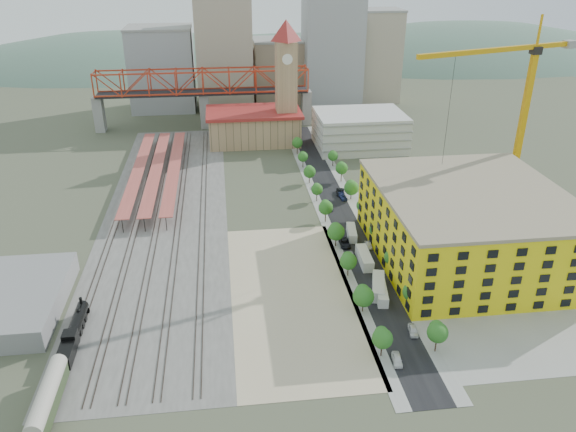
{
  "coord_description": "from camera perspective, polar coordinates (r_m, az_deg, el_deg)",
  "views": [
    {
      "loc": [
        -18.2,
        -139.28,
        72.3
      ],
      "look_at": [
        -2.38,
        -10.52,
        10.0
      ],
      "focal_mm": 35.0,
      "sensor_mm": 36.0,
      "label": 1
    }
  ],
  "objects": [
    {
      "name": "car_5",
      "position": [
        150.93,
        8.15,
        -2.96
      ],
      "size": [
        1.58,
        4.15,
        1.35
      ],
      "primitive_type": "imported",
      "rotation": [
        0.0,
        0.0,
        -0.04
      ],
      "color": "gray",
      "rests_on": "ground"
    },
    {
      "name": "street_asphalt",
      "position": [
        173.77,
        5.0,
        0.97
      ],
      "size": [
        12.0,
        170.0,
        0.06
      ],
      "primitive_type": "cube",
      "color": "black",
      "rests_on": "ground"
    },
    {
      "name": "clock_tower",
      "position": [
        225.1,
        -0.19,
        14.48
      ],
      "size": [
        12.0,
        12.0,
        52.0
      ],
      "color": "tan",
      "rests_on": "ground"
    },
    {
      "name": "site_trailer_d",
      "position": [
        155.74,
        6.48,
        -1.69
      ],
      "size": [
        3.48,
        8.99,
        2.4
      ],
      "primitive_type": "cube",
      "rotation": [
        0.0,
        0.0,
        -0.14
      ],
      "color": "silver",
      "rests_on": "ground"
    },
    {
      "name": "site_trailer_c",
      "position": [
        143.37,
        7.77,
        -4.25
      ],
      "size": [
        2.98,
        10.32,
        2.81
      ],
      "primitive_type": "cube",
      "rotation": [
        0.0,
        0.0,
        -0.03
      ],
      "color": "silver",
      "rests_on": "ground"
    },
    {
      "name": "car_0",
      "position": [
        113.2,
        11.01,
        -14.13
      ],
      "size": [
        2.32,
        4.57,
        1.49
      ],
      "primitive_type": "imported",
      "rotation": [
        0.0,
        0.0,
        -0.13
      ],
      "color": "white",
      "rests_on": "ground"
    },
    {
      "name": "station_hall",
      "position": [
        231.18,
        -3.49,
        9.11
      ],
      "size": [
        38.0,
        24.0,
        13.1
      ],
      "color": "tan",
      "rests_on": "ground"
    },
    {
      "name": "sidewalk_east",
      "position": [
        174.94,
        6.76,
        1.06
      ],
      "size": [
        3.0,
        170.0,
        0.04
      ],
      "primitive_type": "cube",
      "color": "gray",
      "rests_on": "ground"
    },
    {
      "name": "truss_bridge",
      "position": [
        250.15,
        -8.62,
        13.04
      ],
      "size": [
        94.0,
        9.6,
        25.6
      ],
      "color": "gray",
      "rests_on": "ground"
    },
    {
      "name": "parking_garage",
      "position": [
        225.83,
        7.28,
        8.64
      ],
      "size": [
        34.0,
        26.0,
        14.0
      ],
      "primitive_type": "cube",
      "color": "silver",
      "rests_on": "ground"
    },
    {
      "name": "car_2",
      "position": [
        151.06,
        5.78,
        -2.75
      ],
      "size": [
        2.73,
        5.65,
        1.55
      ],
      "primitive_type": "imported",
      "rotation": [
        0.0,
        0.0,
        -0.03
      ],
      "color": "black",
      "rests_on": "ground"
    },
    {
      "name": "rail_tracks",
      "position": [
        173.69,
        -12.83,
        0.43
      ],
      "size": [
        26.56,
        160.0,
        0.18
      ],
      "color": "#382B23",
      "rests_on": "ground"
    },
    {
      "name": "distant_hills",
      "position": [
        431.87,
        1.91,
        5.05
      ],
      "size": [
        647.0,
        264.0,
        227.0
      ],
      "color": "#4C6B59",
      "rests_on": "ground"
    },
    {
      "name": "construction_pad",
      "position": [
        153.12,
        18.39,
        -3.95
      ],
      "size": [
        50.0,
        90.0,
        0.06
      ],
      "primitive_type": "cube",
      "color": "gray",
      "rests_on": "ground"
    },
    {
      "name": "site_trailer_b",
      "position": [
        132.49,
        9.17,
        -7.07
      ],
      "size": [
        5.24,
        10.63,
        2.81
      ],
      "primitive_type": "cube",
      "rotation": [
        0.0,
        0.0,
        -0.26
      ],
      "color": "silver",
      "rests_on": "ground"
    },
    {
      "name": "ground",
      "position": [
        157.98,
        0.39,
        -1.58
      ],
      "size": [
        400.0,
        400.0,
        0.0
      ],
      "primitive_type": "plane",
      "color": "#474C38",
      "rests_on": "ground"
    },
    {
      "name": "car_1",
      "position": [
        145.22,
        6.36,
        -4.07
      ],
      "size": [
        1.49,
        4.17,
        1.37
      ],
      "primitive_type": "imported",
      "rotation": [
        0.0,
        0.0,
        0.01
      ],
      "color": "#9B9CA1",
      "rests_on": "ground"
    },
    {
      "name": "car_6",
      "position": [
        182.32,
        5.35,
        2.43
      ],
      "size": [
        3.4,
        5.82,
        1.52
      ],
      "primitive_type": "imported",
      "rotation": [
        0.0,
        0.0,
        -0.17
      ],
      "color": "black",
      "rests_on": "ground"
    },
    {
      "name": "site_trailer_a",
      "position": [
        130.48,
        9.47,
        -7.76
      ],
      "size": [
        3.79,
        9.17,
        2.44
      ],
      "primitive_type": "cube",
      "rotation": [
        0.0,
        0.0,
        -0.17
      ],
      "color": "silver",
      "rests_on": "ground"
    },
    {
      "name": "tower_crane",
      "position": [
        170.98,
        22.31,
        11.11
      ],
      "size": [
        50.9,
        17.85,
        56.41
      ],
      "color": "orange",
      "rests_on": "ground"
    },
    {
      "name": "car_3",
      "position": [
        171.69,
        4.11,
        0.97
      ],
      "size": [
        2.51,
        5.64,
        1.61
      ],
      "primitive_type": "imported",
      "rotation": [
        0.0,
        0.0,
        -0.05
      ],
      "color": "navy",
      "rests_on": "ground"
    },
    {
      "name": "dirt_lot",
      "position": [
        130.54,
        0.42,
        -7.96
      ],
      "size": [
        28.0,
        67.0,
        0.06
      ],
      "primitive_type": "cube",
      "color": "tan",
      "rests_on": "ground"
    },
    {
      "name": "coach",
      "position": [
        108.47,
        -23.22,
        -16.68
      ],
      "size": [
        2.98,
        17.31,
        5.43
      ],
      "color": "#2A3E22",
      "rests_on": "ground"
    },
    {
      "name": "warehouse",
      "position": [
        138.2,
        -26.34,
        -7.69
      ],
      "size": [
        22.0,
        32.0,
        5.0
      ],
      "primitive_type": "cube",
      "color": "gray",
      "rests_on": "ground"
    },
    {
      "name": "street_trees",
      "position": [
        164.96,
        5.69,
        -0.48
      ],
      "size": [
        15.4,
        124.4,
        8.0
      ],
      "color": "#29681F",
      "rests_on": "ground"
    },
    {
      "name": "sidewalk_west",
      "position": [
        172.77,
        3.21,
        0.88
      ],
      "size": [
        3.0,
        170.0,
        0.04
      ],
      "primitive_type": "cube",
      "color": "gray",
      "rests_on": "ground"
    },
    {
      "name": "locomotive",
      "position": [
        123.92,
        -20.89,
        -10.91
      ],
      "size": [
        2.69,
        20.77,
        5.19
      ],
      "color": "black",
      "rests_on": "ground"
    },
    {
      "name": "construction_building",
      "position": [
        147.67,
        17.83,
        -0.88
      ],
      "size": [
        44.6,
        50.6,
        18.8
      ],
      "color": "yellow",
      "rests_on": "ground"
    },
    {
      "name": "car_7",
      "position": [
        178.93,
        5.6,
        1.94
      ],
      "size": [
        2.44,
        5.05,
        1.42
      ],
      "primitive_type": "imported",
      "rotation": [
        0.0,
        0.0,
        0.09
      ],
      "color": "navy",
      "rests_on": "ground"
    },
    {
      "name": "platform_canopies",
      "position": [
        197.85,
        -13.22,
        4.76
      ],
      "size": [
        16.0,
        80.0,
        4.12
      ],
      "color": "#BD5248",
      "rests_on": "ground"
    },
    {
      "name": "car_4",
      "position": [
        121.15,
        12.59,
        -11.28
      ],
      "size": [
        2.32,
        4.53,
        1.47
      ],
      "primitive_type": "imported",
      "rotation": [
        0.0,
        0.0,
        -0.14
      ],
      "color": "silver",
      "rests_on": "ground"
    },
    {
      "name": "ballast_strip",
      "position": [
        173.55,
        -12.24,
        0.42
      ],
      "size": [
        36.0,
        165.0,
        0.06
      ],
      "primitive_type": "cube",
      "color": "#605E59",
      "rests_on": "ground"
    },
    {
      "name": "skyline",
      "position": [
        287.06,
        -1.84,
        15.71
      ],
      "size": [
        133.0,
        46.0,
        60.0
      ],
      "color": "#9EA0A3",
      "rests_on": "ground"
    }
  ]
}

